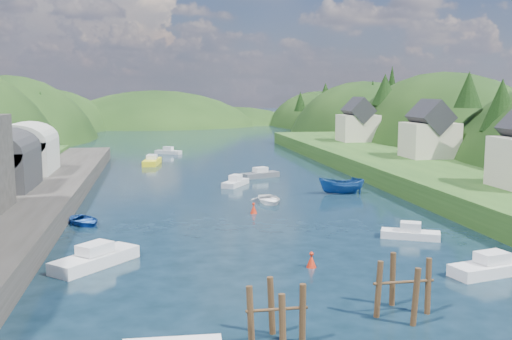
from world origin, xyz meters
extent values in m
plane|color=black|center=(0.00, 50.00, 0.00)|extent=(600.00, 600.00, 0.00)
ellipsoid|color=black|center=(-45.00, 118.00, -8.43)|extent=(44.00, 75.56, 48.19)
ellipsoid|color=black|center=(-45.00, 160.00, -6.82)|extent=(44.00, 75.56, 39.00)
ellipsoid|color=black|center=(45.00, 75.00, -8.40)|extent=(36.00, 75.56, 48.00)
ellipsoid|color=black|center=(45.00, 118.00, -7.78)|extent=(36.00, 75.56, 44.49)
ellipsoid|color=black|center=(45.00, 160.00, -6.30)|extent=(36.00, 75.56, 36.00)
ellipsoid|color=black|center=(-10.00, 170.00, -10.00)|extent=(80.00, 60.00, 44.00)
ellipsoid|color=black|center=(18.00, 180.00, -12.00)|extent=(70.00, 56.00, 36.00)
cone|color=black|center=(-34.98, 105.03, 8.89)|extent=(4.07, 4.07, 5.80)
cone|color=black|center=(-41.14, 118.46, 10.02)|extent=(4.56, 4.56, 8.64)
cone|color=black|center=(-42.94, 122.13, 8.03)|extent=(4.75, 4.75, 5.39)
cone|color=black|center=(-38.78, 134.60, 9.20)|extent=(4.27, 4.27, 7.69)
cone|color=black|center=(35.30, 40.63, 10.12)|extent=(5.29, 5.29, 6.98)
cone|color=black|center=(35.07, 48.50, 12.15)|extent=(4.07, 4.07, 5.32)
cone|color=black|center=(40.68, 58.63, 8.20)|extent=(3.40, 3.40, 5.87)
cone|color=black|center=(42.75, 76.83, 11.07)|extent=(4.94, 4.94, 8.07)
cone|color=black|center=(35.13, 79.58, 12.17)|extent=(5.25, 5.25, 6.23)
cone|color=black|center=(41.55, 91.21, 12.94)|extent=(3.36, 3.36, 8.96)
cone|color=black|center=(43.57, 107.50, 10.85)|extent=(4.57, 4.57, 7.39)
cone|color=black|center=(41.55, 115.86, 9.40)|extent=(3.59, 3.59, 6.92)
cone|color=black|center=(37.49, 127.67, 11.36)|extent=(4.14, 4.14, 5.54)
cone|color=black|center=(33.53, 140.64, 8.67)|extent=(3.83, 3.83, 6.03)
cube|color=#B2B2A8|center=(-26.00, 45.00, 4.00)|extent=(7.00, 9.00, 4.00)
cylinder|color=#B2B2A8|center=(-26.00, 45.00, 6.00)|extent=(7.00, 9.00, 7.00)
cube|color=#234719|center=(25.00, 40.00, 1.20)|extent=(16.00, 120.00, 2.40)
cube|color=beige|center=(29.00, 48.00, 4.90)|extent=(7.00, 6.00, 5.00)
cube|color=black|center=(29.00, 48.00, 8.24)|extent=(5.15, 6.24, 5.15)
cube|color=beige|center=(28.00, 75.00, 4.90)|extent=(7.00, 6.00, 5.00)
cube|color=black|center=(28.00, 75.00, 8.24)|extent=(5.15, 6.24, 5.15)
cylinder|color=#382314|center=(-3.26, -3.30, 1.18)|extent=(0.32, 0.32, 3.57)
cylinder|color=#382314|center=(-4.52, -2.05, 1.18)|extent=(0.32, 0.32, 3.57)
cylinder|color=#382314|center=(-5.77, -3.30, 1.18)|extent=(0.32, 0.32, 3.57)
cylinder|color=#382314|center=(-4.52, -4.56, 1.18)|extent=(0.32, 0.32, 3.57)
cylinder|color=#382314|center=(-4.52, -3.30, 1.78)|extent=(3.01, 0.16, 0.16)
cylinder|color=#382314|center=(4.39, -0.88, 1.23)|extent=(0.32, 0.32, 3.67)
cylinder|color=#382314|center=(2.97, 0.55, 1.23)|extent=(0.32, 0.32, 3.67)
cylinder|color=#382314|center=(1.54, -0.88, 1.23)|extent=(0.32, 0.32, 3.67)
cylinder|color=#382314|center=(2.97, -2.30, 1.23)|extent=(0.32, 0.32, 3.67)
cylinder|color=#382314|center=(2.97, -0.88, 1.84)|extent=(3.43, 0.16, 0.16)
cone|color=#B1220E|center=(0.35, 8.06, 0.45)|extent=(0.70, 0.70, 0.90)
sphere|color=#B1220E|center=(0.35, 8.06, 0.95)|extent=(0.30, 0.30, 0.30)
cone|color=#B1220E|center=(-0.63, 25.72, 0.45)|extent=(0.70, 0.70, 0.90)
sphere|color=#B1220E|center=(-0.63, 25.72, 0.95)|extent=(0.30, 0.30, 0.30)
cube|color=silver|center=(-0.12, 42.32, 0.32)|extent=(4.10, 5.21, 0.71)
cube|color=silver|center=(-0.12, 42.32, 1.06)|extent=(1.94, 2.13, 0.70)
cube|color=yellow|center=(-10.67, 65.26, 0.42)|extent=(3.18, 6.89, 0.93)
cube|color=silver|center=(-10.67, 65.26, 1.28)|extent=(1.87, 2.53, 0.70)
imported|color=white|center=(1.92, 30.82, 0.35)|extent=(3.63, 4.94, 0.99)
cube|color=silver|center=(-7.70, 80.59, 0.32)|extent=(5.22, 3.90, 0.71)
cube|color=silver|center=(-7.70, 80.59, 1.06)|extent=(2.11, 1.87, 0.70)
cube|color=#51565D|center=(4.22, 48.45, 0.34)|extent=(5.65, 3.76, 0.75)
cube|color=silver|center=(4.22, 48.45, 1.10)|extent=(2.22, 1.89, 0.70)
cube|color=white|center=(10.42, 14.13, 0.30)|extent=(4.89, 3.44, 0.66)
cube|color=silver|center=(10.42, 14.13, 1.01)|extent=(1.95, 1.69, 0.70)
cube|color=silver|center=(-14.29, 10.97, 0.41)|extent=(5.91, 6.24, 0.91)
cube|color=silver|center=(-14.29, 10.97, 1.26)|extent=(2.63, 2.68, 0.70)
imported|color=navy|center=(11.31, 34.51, 0.90)|extent=(5.56, 2.45, 2.09)
imported|color=#1A4392|center=(-16.58, 24.04, 0.32)|extent=(5.05, 5.56, 0.94)
cube|color=silver|center=(11.65, 4.56, 0.37)|extent=(6.09, 3.16, 0.81)
cube|color=silver|center=(11.65, 4.56, 1.16)|extent=(2.28, 1.76, 0.70)
camera|label=1|loc=(-9.96, -28.50, 12.06)|focal=40.00mm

